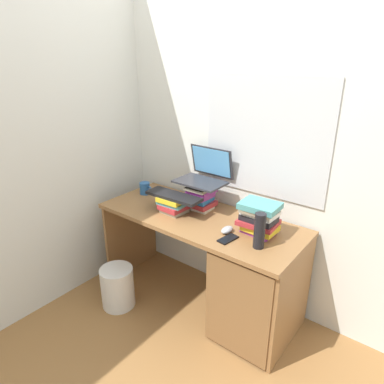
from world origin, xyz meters
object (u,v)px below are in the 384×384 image
at_px(desk, 242,277).
at_px(computer_mouse, 227,230).
at_px(mug, 145,188).
at_px(cell_phone, 228,239).
at_px(book_stack_tall, 200,196).
at_px(keyboard, 174,196).
at_px(water_bottle, 259,231).
at_px(laptop, 205,173).
at_px(wastebasket, 118,287).
at_px(book_stack_side, 259,217).
at_px(book_stack_keyboard_riser, 173,205).

height_order(desk, computer_mouse, computer_mouse).
relative_size(mug, cell_phone, 0.89).
relative_size(book_stack_tall, keyboard, 0.54).
height_order(mug, water_bottle, water_bottle).
bearing_deg(desk, laptop, 156.18).
bearing_deg(wastebasket, book_stack_side, 27.01).
height_order(book_stack_keyboard_riser, wastebasket, book_stack_keyboard_riser).
bearing_deg(keyboard, desk, 0.82).
distance_m(book_stack_side, water_bottle, 0.17).
distance_m(keyboard, cell_phone, 0.55).
height_order(water_bottle, wastebasket, water_bottle).
distance_m(keyboard, computer_mouse, 0.48).
bearing_deg(mug, laptop, 12.36).
bearing_deg(computer_mouse, cell_phone, -53.63).
xyz_separation_m(mug, wastebasket, (0.16, -0.49, -0.61)).
relative_size(book_stack_tall, computer_mouse, 2.20).
xyz_separation_m(water_bottle, cell_phone, (-0.19, -0.04, -0.10)).
relative_size(book_stack_keyboard_riser, wastebasket, 0.66).
bearing_deg(keyboard, wastebasket, -128.19).
distance_m(book_stack_keyboard_riser, wastebasket, 0.76).
height_order(laptop, wastebasket, laptop).
bearing_deg(cell_phone, mug, 175.38).
bearing_deg(computer_mouse, laptop, 145.04).
bearing_deg(keyboard, laptop, 64.90).
xyz_separation_m(keyboard, computer_mouse, (0.47, -0.02, -0.11)).
bearing_deg(book_stack_side, desk, -135.13).
relative_size(laptop, water_bottle, 1.62).
distance_m(desk, keyboard, 0.73).
xyz_separation_m(desk, keyboard, (-0.57, -0.03, 0.45)).
bearing_deg(wastebasket, book_stack_tall, 56.00).
distance_m(book_stack_side, computer_mouse, 0.22).
distance_m(book_stack_keyboard_riser, mug, 0.43).
bearing_deg(water_bottle, mug, 170.79).
distance_m(desk, book_stack_keyboard_riser, 0.69).
height_order(computer_mouse, wastebasket, computer_mouse).
distance_m(book_stack_side, laptop, 0.57).
xyz_separation_m(book_stack_side, mug, (-1.05, 0.03, -0.06)).
distance_m(laptop, wastebasket, 1.08).
bearing_deg(water_bottle, wastebasket, -162.78).
relative_size(book_stack_keyboard_riser, laptop, 0.59).
height_order(keyboard, mug, keyboard).
relative_size(book_stack_side, cell_phone, 1.85).
distance_m(book_stack_side, keyboard, 0.64).
bearing_deg(mug, book_stack_side, -1.67).
height_order(desk, laptop, laptop).
distance_m(book_stack_keyboard_riser, keyboard, 0.07).
xyz_separation_m(computer_mouse, water_bottle, (0.25, -0.04, 0.09)).
relative_size(book_stack_tall, laptop, 0.64).
distance_m(mug, cell_phone, 0.97).
distance_m(book_stack_tall, cell_phone, 0.51).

